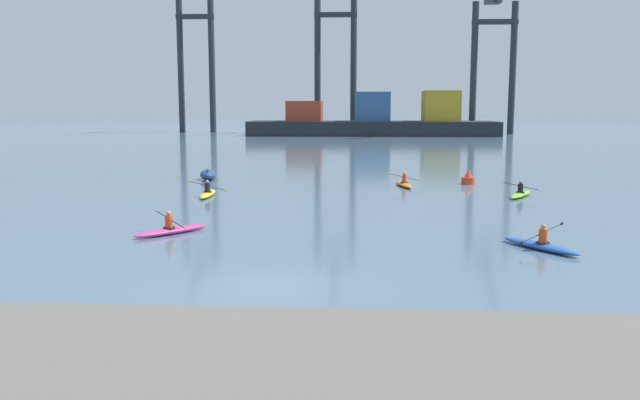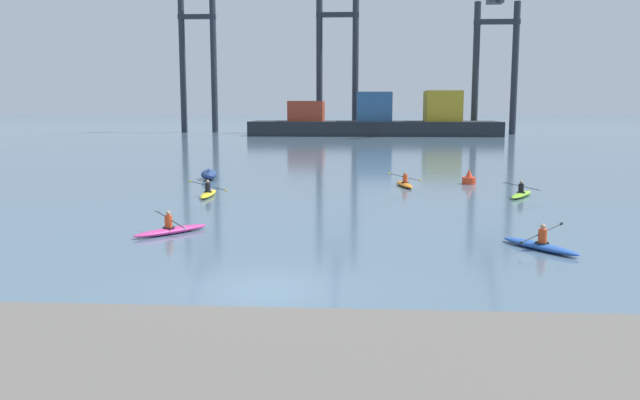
% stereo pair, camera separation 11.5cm
% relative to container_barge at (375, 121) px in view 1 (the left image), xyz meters
% --- Properties ---
extents(ground_plane, '(800.00, 800.00, 0.00)m').
position_rel_container_barge_xyz_m(ground_plane, '(-5.50, -97.46, -2.52)').
color(ground_plane, slate).
extents(container_barge, '(43.24, 10.68, 7.75)m').
position_rel_container_barge_xyz_m(container_barge, '(0.00, 0.00, 0.00)').
color(container_barge, '#1E2328').
rests_on(container_barge, ground).
extents(gantry_crane_west, '(7.37, 18.48, 34.36)m').
position_rel_container_barge_xyz_m(gantry_crane_west, '(-34.61, 11.42, 15.09)').
color(gantry_crane_west, '#232833').
rests_on(gantry_crane_west, ground).
extents(gantry_crane_west_mid, '(8.06, 18.59, 36.17)m').
position_rel_container_barge_xyz_m(gantry_crane_west_mid, '(-7.39, 9.86, 15.28)').
color(gantry_crane_west_mid, '#232833').
rests_on(gantry_crane_west_mid, ground).
extents(gantry_crane_east_mid, '(8.19, 19.35, 36.61)m').
position_rel_container_barge_xyz_m(gantry_crane_east_mid, '(21.45, 5.73, 14.45)').
color(gantry_crane_east_mid, '#232833').
rests_on(gantry_crane_east_mid, ground).
extents(capsized_dinghy, '(1.65, 2.78, 0.76)m').
position_rel_container_barge_xyz_m(capsized_dinghy, '(-13.41, -70.43, -2.17)').
color(capsized_dinghy, navy).
rests_on(capsized_dinghy, ground).
extents(channel_buoy, '(0.90, 0.90, 1.00)m').
position_rel_container_barge_xyz_m(channel_buoy, '(4.36, -71.96, -2.16)').
color(channel_buoy, red).
rests_on(channel_buoy, ground).
extents(kayak_blue, '(2.39, 3.16, 0.95)m').
position_rel_container_barge_xyz_m(kayak_blue, '(3.65, -91.86, -2.35)').
color(kayak_blue, '#2856B2').
rests_on(kayak_blue, ground).
extents(kayak_magenta, '(2.66, 2.98, 0.95)m').
position_rel_container_barge_xyz_m(kayak_magenta, '(-10.40, -89.84, -2.35)').
color(kayak_magenta, '#C13384').
rests_on(kayak_magenta, ground).
extents(kayak_orange, '(2.21, 3.45, 0.95)m').
position_rel_container_barge_xyz_m(kayak_orange, '(0.03, -73.58, -2.35)').
color(kayak_orange, orange).
rests_on(kayak_orange, ground).
extents(kayak_yellow, '(2.23, 3.42, 0.95)m').
position_rel_container_barge_xyz_m(kayak_yellow, '(-11.46, -78.87, -2.35)').
color(kayak_yellow, yellow).
rests_on(kayak_yellow, ground).
extents(kayak_lime, '(2.17, 3.26, 0.95)m').
position_rel_container_barge_xyz_m(kayak_lime, '(6.31, -78.00, -2.35)').
color(kayak_lime, '#7ABC2D').
rests_on(kayak_lime, ground).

